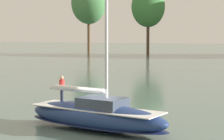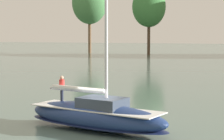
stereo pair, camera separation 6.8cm
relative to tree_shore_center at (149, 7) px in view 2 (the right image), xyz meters
The scene contains 4 objects.
ground_plane 86.42m from the tree_shore_center, 78.00° to the right, with size 400.00×400.00×0.00m, color slate.
tree_shore_center is the anchor object (origin of this frame).
tree_shore_right 18.01m from the tree_shore_center, 168.12° to the left, with size 9.55×9.55×19.66m.
sailboat_main 86.30m from the tree_shore_center, 77.99° to the right, with size 10.02×5.00×13.26m.
Camera 2 is at (9.23, -23.98, 5.83)m, focal length 70.00 mm.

